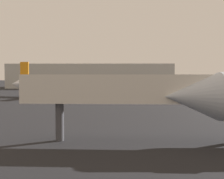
{
  "coord_description": "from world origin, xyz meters",
  "views": [
    {
      "loc": [
        4.77,
        -6.08,
        5.58
      ],
      "look_at": [
        4.06,
        39.28,
        3.35
      ],
      "focal_mm": 47.96,
      "sensor_mm": 36.0,
      "label": 1
    }
  ],
  "objects": [
    {
      "name": "jet_bridge",
      "position": [
        9.42,
        18.62,
        4.33
      ],
      "size": [
        23.3,
        2.96,
        5.81
      ],
      "rotation": [
        0.0,
        0.0,
        -0.03
      ],
      "color": "silver",
      "rests_on": "ground_plane"
    },
    {
      "name": "airplane_distant",
      "position": [
        -10.84,
        68.87,
        3.17
      ],
      "size": [
        25.81,
        20.03,
        8.97
      ],
      "rotation": [
        0.0,
        0.0,
        -0.31
      ],
      "color": "white",
      "rests_on": "ground_plane"
    },
    {
      "name": "terminal_building",
      "position": [
        -6.24,
        125.81,
        5.05
      ],
      "size": [
        68.27,
        24.46,
        10.11
      ],
      "primitive_type": "cube",
      "color": "#B7B7B2",
      "rests_on": "ground_plane"
    }
  ]
}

